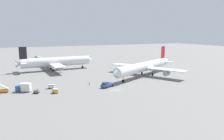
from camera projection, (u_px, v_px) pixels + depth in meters
ground_plane at (116, 90)px, 92.63m from camera, size 600.00×600.00×0.00m
airliner_at_gate_left at (56, 62)px, 140.56m from camera, size 48.80×39.92×15.43m
airliner_being_pushed at (145, 67)px, 121.90m from camera, size 51.91×42.91×15.25m
pushback_tug at (107, 85)px, 96.80m from camera, size 9.14×5.33×2.80m
gse_baggage_cart_near_cluster at (51, 87)px, 94.80m from camera, size 3.07×2.29×1.71m
gse_stair_truck_yellow at (2, 90)px, 88.27m from camera, size 4.80×2.49×4.06m
gse_gpu_cart_small at (36, 91)px, 87.14m from camera, size 2.60×2.38×1.90m
gse_catering_truck_tall at (24, 87)px, 89.52m from camera, size 6.29×4.78×3.50m
gse_baggage_cart_trailing at (55, 91)px, 87.79m from camera, size 2.08×2.98×1.71m
ground_crew_ramp_agent_by_cones at (89, 83)px, 101.22m from camera, size 0.36×0.36×1.58m
jet_bridge at (39, 59)px, 162.51m from camera, size 4.89×21.30×6.34m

